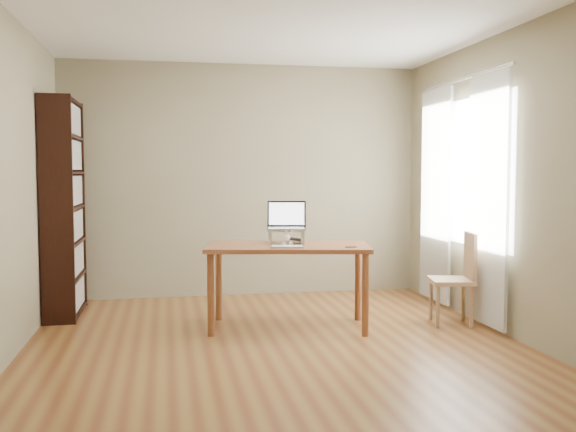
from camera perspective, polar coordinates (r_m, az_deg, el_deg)
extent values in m
cube|color=brown|center=(5.23, -0.92, -11.71)|extent=(4.00, 4.50, 0.02)
cube|color=white|center=(5.17, -0.96, 17.47)|extent=(4.00, 4.50, 0.02)
cube|color=#7E7255|center=(7.27, -4.00, 3.16)|extent=(4.00, 0.02, 2.60)
cube|color=#7E7255|center=(2.83, 6.93, 1.85)|extent=(4.00, 0.02, 2.60)
cube|color=#7E7255|center=(5.09, -23.87, 2.48)|extent=(0.02, 4.50, 2.60)
cube|color=#7E7255|center=(5.73, 19.30, 2.73)|extent=(0.02, 4.50, 2.60)
cube|color=white|center=(6.42, 15.50, 3.81)|extent=(0.01, 1.80, 1.40)
cube|color=black|center=(6.16, -19.92, 0.46)|extent=(0.30, 0.04, 2.10)
cube|color=black|center=(7.01, -18.81, 0.89)|extent=(0.30, 0.04, 2.10)
cube|color=black|center=(6.61, -20.53, 0.67)|extent=(0.02, 0.90, 2.10)
cube|color=black|center=(6.72, -19.13, -8.03)|extent=(0.30, 0.84, 0.02)
cube|color=black|center=(6.68, -18.91, -6.60)|extent=(0.20, 0.78, 0.28)
cube|color=black|center=(6.66, -19.20, -5.16)|extent=(0.30, 0.84, 0.03)
cube|color=black|center=(6.63, -18.97, -3.71)|extent=(0.20, 0.78, 0.28)
cube|color=black|center=(6.62, -19.26, -2.25)|extent=(0.30, 0.84, 0.02)
cube|color=black|center=(6.60, -19.04, -0.78)|extent=(0.20, 0.78, 0.28)
cube|color=black|center=(6.59, -19.33, 0.69)|extent=(0.30, 0.84, 0.02)
cube|color=black|center=(6.58, -19.11, 2.17)|extent=(0.20, 0.78, 0.28)
cube|color=black|center=(6.58, -19.40, 3.64)|extent=(0.30, 0.84, 0.02)
cube|color=black|center=(6.58, -19.18, 5.13)|extent=(0.20, 0.78, 0.28)
cube|color=black|center=(6.59, -19.47, 6.60)|extent=(0.30, 0.84, 0.02)
cube|color=black|center=(6.59, -19.24, 8.08)|extent=(0.20, 0.78, 0.28)
cube|color=black|center=(6.61, -19.54, 9.54)|extent=(0.30, 0.84, 0.03)
cube|color=white|center=(5.91, 17.30, 1.35)|extent=(0.03, 0.70, 2.20)
cube|color=white|center=(6.90, 12.99, 1.78)|extent=(0.03, 0.70, 2.20)
cylinder|color=silver|center=(6.45, 15.17, 11.66)|extent=(0.03, 1.90, 0.03)
cube|color=brown|center=(5.72, 0.02, -2.78)|extent=(1.55, 0.98, 0.04)
cylinder|color=brown|center=(5.99, -6.76, -6.13)|extent=(0.06, 0.06, 0.71)
cylinder|color=brown|center=(6.22, 5.49, -5.74)|extent=(0.06, 0.06, 0.71)
cylinder|color=brown|center=(5.40, -6.30, -7.24)|extent=(0.06, 0.06, 0.71)
cylinder|color=brown|center=(5.65, 7.20, -6.73)|extent=(0.06, 0.06, 0.71)
cube|color=silver|center=(5.77, -1.55, -1.92)|extent=(0.03, 0.25, 0.12)
cube|color=silver|center=(5.82, 1.27, -1.87)|extent=(0.03, 0.25, 0.12)
cube|color=silver|center=(5.78, -0.13, -1.25)|extent=(0.32, 0.25, 0.01)
cube|color=silver|center=(5.78, -0.13, -1.11)|extent=(0.39, 0.31, 0.02)
cube|color=black|center=(5.91, -0.39, 0.21)|extent=(0.36, 0.12, 0.23)
cube|color=white|center=(5.91, -0.38, 0.21)|extent=(0.33, 0.10, 0.20)
cube|color=silver|center=(5.49, -0.07, -2.76)|extent=(0.30, 0.18, 0.02)
cube|color=white|center=(5.49, -0.07, -2.67)|extent=(0.28, 0.16, 0.00)
cylinder|color=brown|center=(5.56, 5.63, -2.75)|extent=(0.11, 0.11, 0.01)
ellipsoid|color=#4C453C|center=(5.82, -0.19, -1.75)|extent=(0.19, 0.42, 0.14)
ellipsoid|color=#4C453C|center=(5.93, -0.38, -1.70)|extent=(0.17, 0.18, 0.13)
ellipsoid|color=#4C453C|center=(5.63, 0.17, -1.71)|extent=(0.11, 0.11, 0.10)
ellipsoid|color=silver|center=(5.67, 0.09, -2.06)|extent=(0.10, 0.10, 0.09)
sphere|color=silver|center=(5.60, 0.24, -1.92)|extent=(0.05, 0.05, 0.05)
cone|color=#4C453C|center=(5.63, -0.12, -1.23)|extent=(0.04, 0.04, 0.05)
cone|color=#4C453C|center=(5.64, 0.44, -1.22)|extent=(0.04, 0.04, 0.05)
cylinder|color=silver|center=(5.62, -0.11, -2.52)|extent=(0.03, 0.10, 0.03)
cylinder|color=silver|center=(5.63, 0.49, -2.50)|extent=(0.03, 0.10, 0.03)
cylinder|color=#4C453C|center=(5.97, 0.43, -2.09)|extent=(0.15, 0.23, 0.03)
cube|color=#A97C5B|center=(6.09, 14.30, -5.61)|extent=(0.44, 0.44, 0.04)
cylinder|color=#A97C5B|center=(5.93, 13.56, -7.83)|extent=(0.04, 0.04, 0.40)
cylinder|color=#A97C5B|center=(6.06, 16.19, -7.62)|extent=(0.04, 0.04, 0.40)
cylinder|color=#A97C5B|center=(6.20, 12.39, -7.29)|extent=(0.04, 0.04, 0.40)
cylinder|color=#A97C5B|center=(6.33, 14.94, -7.11)|extent=(0.04, 0.04, 0.40)
cube|color=#A97C5B|center=(6.13, 15.77, -3.47)|extent=(0.10, 0.36, 0.45)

